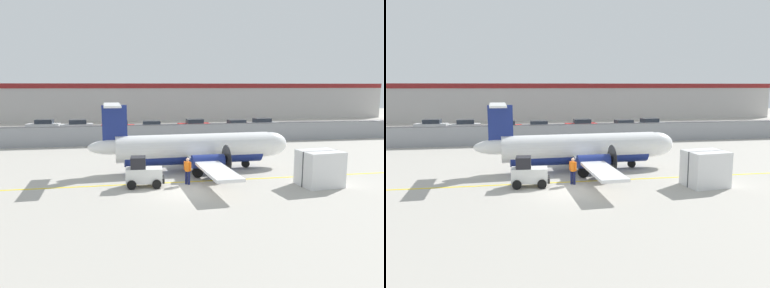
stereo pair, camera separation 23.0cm
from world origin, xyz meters
The scene contains 17 objects.
ground_plane centered at (0.00, 2.00, 0.00)m, with size 140.00×140.00×0.01m.
perimeter_fence centered at (0.00, 18.00, 1.12)m, with size 98.00×0.10×2.10m.
parking_lot_strip centered at (0.00, 29.50, 0.06)m, with size 98.00×17.00×0.12m.
background_building centered at (0.00, 47.99, 3.26)m, with size 91.00×8.10×6.50m.
commuter_airplane centered at (1.71, 5.25, 1.60)m, with size 14.86×16.06×4.92m.
baggage_tug centered at (-2.49, 1.36, 0.86)m, with size 2.40×1.52×1.88m.
ground_crew_worker centered at (0.28, 1.41, 0.95)m, with size 0.48×0.48×1.70m.
cargo_container centered at (8.29, -0.37, 1.10)m, with size 2.60×2.24×2.20m.
traffic_cone_near_left centered at (-2.87, 4.83, 0.31)m, with size 0.36×0.36×0.64m.
traffic_cone_near_right centered at (3.60, 5.44, 0.31)m, with size 0.36×0.36×0.64m.
parked_car_0 centered at (-14.12, 31.16, 0.89)m, with size 4.26×2.13×1.58m.
parked_car_1 centered at (-9.70, 29.97, 0.89)m, with size 4.36×2.36×1.58m.
parked_car_2 centered at (-4.32, 27.57, 0.89)m, with size 4.25×2.10×1.58m.
parked_car_3 centered at (0.02, 26.61, 0.89)m, with size 4.24×2.08×1.58m.
parked_car_4 centered at (5.72, 28.13, 0.89)m, with size 4.26×2.12×1.58m.
parked_car_5 centered at (10.94, 26.11, 0.89)m, with size 4.34×2.30×1.58m.
parked_car_6 centered at (15.31, 27.67, 0.89)m, with size 4.39×2.45×1.58m.
Camera 2 is at (-3.35, -21.27, 6.19)m, focal length 35.00 mm.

